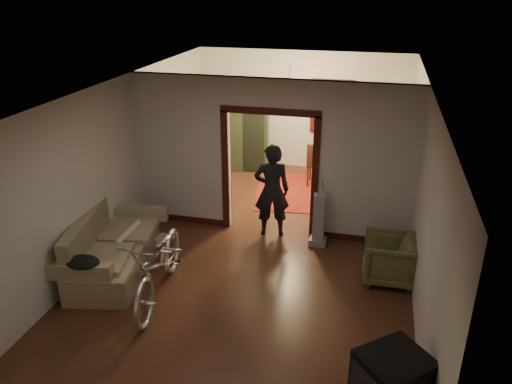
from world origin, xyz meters
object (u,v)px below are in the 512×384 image
(bicycle, at_px, (159,263))
(desk, at_px, (350,165))
(armchair, at_px, (389,259))
(person, at_px, (272,191))
(locker, at_px, (249,132))
(sofa, at_px, (113,243))

(bicycle, distance_m, desk, 5.84)
(bicycle, bearing_deg, desk, 58.51)
(armchair, height_order, desk, armchair)
(person, bearing_deg, desk, -125.43)
(armchair, distance_m, person, 2.36)
(locker, bearing_deg, bicycle, -97.74)
(sofa, distance_m, bicycle, 1.11)
(sofa, height_order, bicycle, bicycle)
(armchair, height_order, locker, locker)
(sofa, bearing_deg, person, 28.26)
(armchair, xyz_separation_m, locker, (-3.33, 4.23, 0.56))
(locker, relative_size, desk, 1.96)
(bicycle, xyz_separation_m, person, (1.16, 2.26, 0.31))
(person, xyz_separation_m, locker, (-1.26, 3.21, 0.06))
(sofa, height_order, person, person)
(armchair, relative_size, person, 0.46)
(locker, height_order, desk, locker)
(sofa, distance_m, desk, 5.91)
(armchair, bearing_deg, locker, -143.12)
(locker, distance_m, desk, 2.51)
(bicycle, bearing_deg, armchair, 13.15)
(armchair, xyz_separation_m, desk, (-0.89, 4.11, -0.01))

